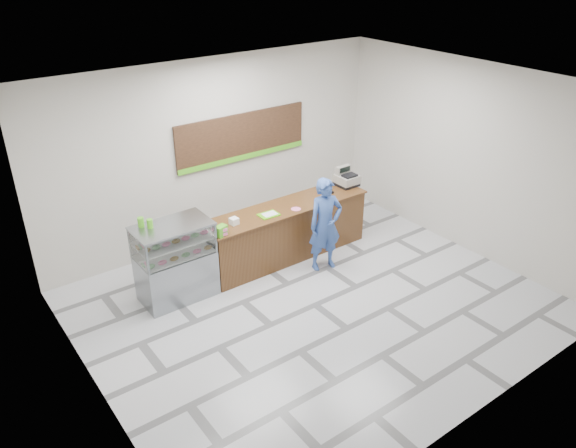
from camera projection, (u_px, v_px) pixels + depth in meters
floor at (315, 305)px, 9.12m from camera, size 7.00×7.00×0.00m
back_wall at (217, 152)px, 10.47m from camera, size 7.00×0.00×7.00m
ceiling at (321, 90)px, 7.52m from camera, size 7.00×7.00×0.00m
sales_counter at (286, 231)px, 10.28m from camera, size 3.26×0.76×1.03m
display_case at (175, 261)px, 9.04m from camera, size 1.22×0.72×1.33m
menu_board at (242, 138)px, 10.64m from camera, size 2.80×0.06×0.90m
cash_register at (346, 179)px, 10.83m from camera, size 0.39×0.41×0.36m
card_terminal at (330, 192)px, 10.58m from camera, size 0.08×0.16×0.04m
serving_tray at (269, 215)px, 9.72m from camera, size 0.36×0.26×0.02m
napkin_box at (234, 221)px, 9.40m from camera, size 0.14×0.14×0.11m
straw_cup at (210, 225)px, 9.29m from camera, size 0.07×0.07×0.11m
promo_box at (221, 231)px, 9.03m from camera, size 0.22×0.18×0.17m
donut_decal at (296, 209)px, 9.94m from camera, size 0.18×0.18×0.00m
green_cup_left at (141, 222)px, 8.66m from camera, size 0.10×0.10×0.15m
green_cup_right at (150, 224)px, 8.63m from camera, size 0.09×0.09×0.15m
customer at (325, 225)px, 9.80m from camera, size 0.70×0.53×1.71m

